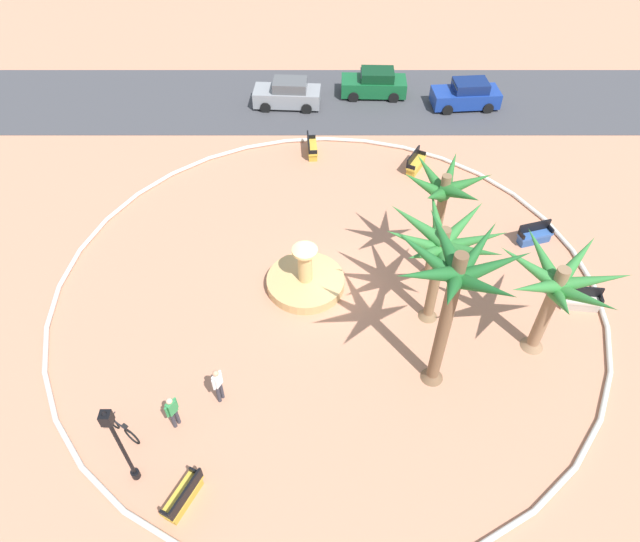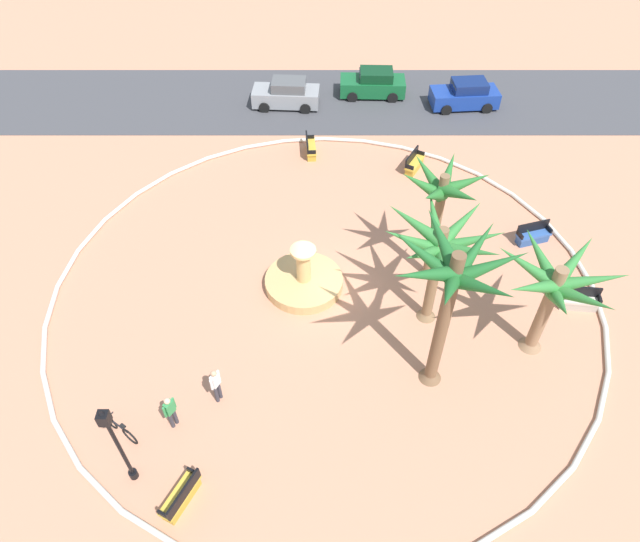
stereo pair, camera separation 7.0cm
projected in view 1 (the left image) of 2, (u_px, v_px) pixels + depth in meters
ground_plane at (326, 288)px, 24.21m from camera, size 80.00×80.00×0.00m
plaza_curb at (326, 286)px, 24.14m from camera, size 23.01×23.01×0.20m
street_asphalt at (324, 100)px, 35.31m from camera, size 48.00×8.00×0.03m
fountain at (305, 281)px, 24.08m from camera, size 3.31×3.31×2.14m
palm_tree_near_fountain at (442, 197)px, 21.83m from camera, size 3.55×3.43×5.49m
palm_tree_by_curb at (557, 287)px, 19.67m from camera, size 4.50×4.44×4.51m
palm_tree_mid_plaza at (453, 284)px, 17.46m from camera, size 4.39×4.43×6.59m
palm_tree_far_side at (441, 247)px, 20.37m from camera, size 4.45×4.39×4.98m
bench_east at (415, 164)px, 29.98m from camera, size 1.22×1.64×1.00m
bench_west at (183, 497)px, 17.58m from camera, size 1.16×1.65×1.00m
bench_north at (534, 236)px, 26.02m from camera, size 1.68×0.94×1.00m
bench_southeast at (580, 301)px, 23.23m from camera, size 1.64×0.66×1.00m
bench_southwest at (311, 149)px, 30.98m from camera, size 0.61×1.63×1.00m
lamppost at (118, 441)px, 16.71m from camera, size 0.32×0.32×4.04m
bicycle_red_frame at (122, 429)px, 19.17m from camera, size 1.45×1.03×0.94m
person_cyclist_helmet at (172, 411)px, 19.07m from camera, size 0.35×0.46×1.61m
person_cyclist_photo at (218, 384)px, 19.73m from camera, size 0.34×0.48×1.71m
parked_car_leftmost at (287, 94)px, 34.31m from camera, size 4.09×2.10×1.67m
parked_car_second at (374, 84)px, 35.21m from camera, size 4.05×2.02×1.67m
parked_car_third at (466, 95)px, 34.23m from camera, size 4.12×2.16×1.67m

